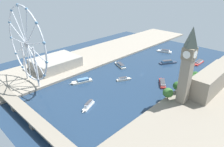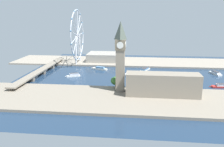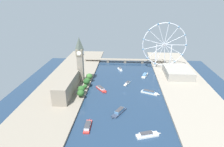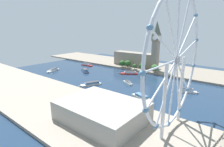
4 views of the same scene
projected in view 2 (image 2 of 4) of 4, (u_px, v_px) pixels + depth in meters
name	position (u px, v px, depth m)	size (l,w,h in m)	color
ground_plane	(146.00, 77.00, 376.20)	(387.37, 387.37, 0.00)	#1E334C
riverbank_left	(149.00, 101.00, 271.07)	(90.00, 520.00, 3.00)	gray
riverbank_right	(145.00, 62.00, 480.59)	(90.00, 520.00, 3.00)	gray
clock_tower	(120.00, 56.00, 290.14)	(12.96, 12.96, 84.45)	gray
parliament_block	(163.00, 85.00, 280.32)	(22.00, 84.36, 26.33)	gray
tree_row_embankment	(142.00, 82.00, 308.50)	(14.94, 80.52, 14.01)	#513823
ferris_wheel	(77.00, 36.00, 457.78)	(96.62, 3.20, 100.12)	silver
riverside_hall	(105.00, 57.00, 485.05)	(50.81, 67.34, 15.35)	gray
river_bridge	(41.00, 70.00, 392.27)	(199.37, 12.79, 8.13)	gray
tour_boat_0	(141.00, 83.00, 337.30)	(22.50, 28.58, 5.30)	#B22D28
tour_boat_1	(100.00, 68.00, 424.14)	(16.36, 32.27, 5.06)	beige
tour_boat_2	(189.00, 78.00, 362.66)	(21.22, 32.42, 5.55)	#2D384C
tour_boat_3	(73.00, 75.00, 376.73)	(11.87, 23.63, 6.00)	white
tour_boat_4	(223.00, 86.00, 322.44)	(8.01, 31.39, 5.38)	#B22D28
tour_boat_5	(124.00, 74.00, 383.98)	(13.49, 22.08, 4.78)	beige
tour_boat_6	(215.00, 73.00, 391.01)	(30.93, 14.99, 5.31)	white
tour_boat_7	(145.00, 69.00, 416.48)	(32.17, 18.24, 4.80)	beige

